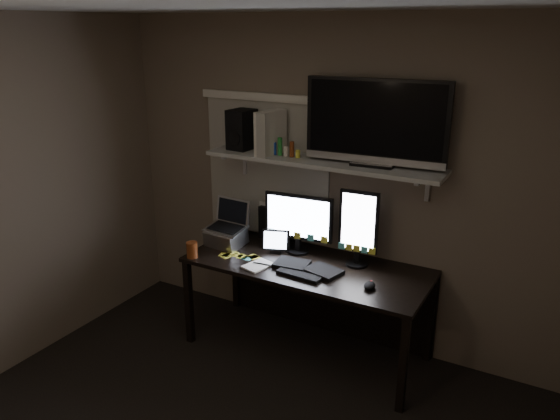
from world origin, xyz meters
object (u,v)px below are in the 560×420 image
Objects in this scene: keyboard at (307,268)px; tv at (376,123)px; tablet at (276,241)px; cup at (192,250)px; game_console at (270,133)px; speaker at (242,129)px; monitor_landscape at (298,223)px; desk at (314,279)px; mouse at (369,285)px; laptop at (226,224)px; monitor_portrait at (358,228)px.

tv is at bearing 46.77° from keyboard.
cup is (-0.51, -0.40, -0.03)m from tablet.
speaker is at bearing -179.87° from game_console.
speaker is (-0.53, 0.06, 0.67)m from monitor_landscape.
monitor_landscape is 1.76× the size of speaker.
desk is 0.96m from cup.
speaker is (-0.29, 0.06, -0.01)m from game_console.
game_console is (-0.10, 0.09, 0.82)m from tablet.
speaker is at bearing 156.23° from mouse.
laptop is at bearing -172.59° from tv.
monitor_landscape is 0.55× the size of tv.
desk is at bearing -12.44° from tablet.
cup reaches higher than desk.
monitor_portrait is 1.87× the size of speaker.
mouse is 0.54× the size of tablet.
tablet is 0.65× the size of game_console.
game_console is (-0.45, 0.26, 0.90)m from keyboard.
monitor_landscape reaches higher than tablet.
tablet is 0.65m from cup.
mouse is 1.10m from tv.
game_console reaches higher than mouse.
monitor_portrait is (0.33, 0.04, 0.47)m from desk.
mouse is 1.29m from laptop.
keyboard is 0.80m from laptop.
mouse is 1.34m from game_console.
laptop is at bearing -170.15° from monitor_landscape.
tablet is at bearing -175.72° from monitor_portrait.
desk is at bearing 106.59° from keyboard.
monitor_portrait reaches higher than mouse.
tablet is 0.22× the size of tv.
game_console is at bearing 154.68° from keyboard.
tv is (0.34, 0.32, 1.03)m from keyboard.
monitor_portrait is (0.49, -0.01, 0.05)m from monitor_landscape.
mouse is 0.37× the size of speaker.
tablet reaches higher than keyboard.
cup is at bearing -98.21° from speaker.
game_console is at bearing 173.28° from desk.
mouse is at bearing -6.97° from game_console.
keyboard is at bearing 14.67° from cup.
monitor_landscape is (-0.16, 0.05, 0.41)m from desk.
game_console is at bearing 119.28° from tablet.
keyboard is 4.41× the size of mouse.
monitor_portrait is at bearing -137.56° from tv.
monitor_portrait reaches higher than monitor_landscape.
keyboard is 0.50m from mouse.
desk is 1.16m from game_console.
tv reaches higher than monitor_landscape.
game_console is 0.30m from speaker.
mouse reaches higher than desk.
mouse is 1.56m from speaker.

